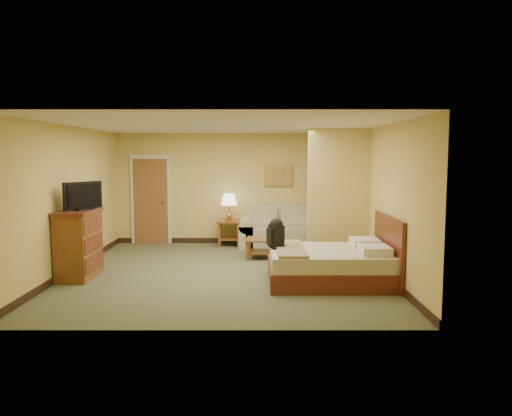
{
  "coord_description": "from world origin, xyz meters",
  "views": [
    {
      "loc": [
        0.54,
        -8.77,
        2.07
      ],
      "look_at": [
        0.54,
        0.6,
        1.09
      ],
      "focal_mm": 35.0,
      "sensor_mm": 36.0,
      "label": 1
    }
  ],
  "objects_px": {
    "coffee_table": "(262,244)",
    "dresser": "(79,244)",
    "loveseat": "(279,233)",
    "bed": "(334,264)"
  },
  "relations": [
    {
      "from": "dresser",
      "to": "loveseat",
      "type": "bearing_deg",
      "value": 40.1
    },
    {
      "from": "dresser",
      "to": "bed",
      "type": "bearing_deg",
      "value": -4.14
    },
    {
      "from": "loveseat",
      "to": "bed",
      "type": "relative_size",
      "value": 0.92
    },
    {
      "from": "coffee_table",
      "to": "dresser",
      "type": "distance_m",
      "value": 3.55
    },
    {
      "from": "loveseat",
      "to": "bed",
      "type": "bearing_deg",
      "value": -77.16
    },
    {
      "from": "loveseat",
      "to": "dresser",
      "type": "distance_m",
      "value": 4.64
    },
    {
      "from": "coffee_table",
      "to": "dresser",
      "type": "relative_size",
      "value": 0.58
    },
    {
      "from": "bed",
      "to": "loveseat",
      "type": "bearing_deg",
      "value": 102.84
    },
    {
      "from": "dresser",
      "to": "coffee_table",
      "type": "bearing_deg",
      "value": 27.51
    },
    {
      "from": "coffee_table",
      "to": "bed",
      "type": "height_order",
      "value": "bed"
    }
  ]
}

